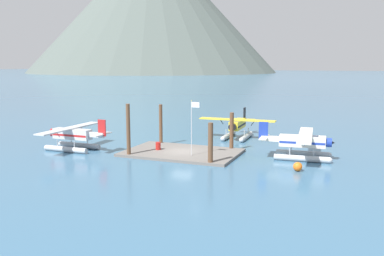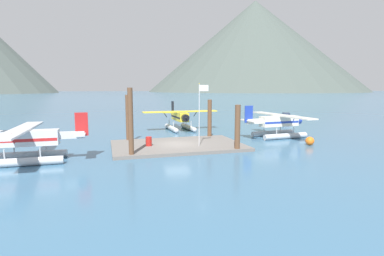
{
  "view_description": "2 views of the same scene",
  "coord_description": "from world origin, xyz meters",
  "px_view_note": "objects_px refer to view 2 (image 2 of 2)",
  "views": [
    {
      "loc": [
        18.07,
        -41.91,
        10.11
      ],
      "look_at": [
        -0.18,
        3.54,
        2.45
      ],
      "focal_mm": 38.48,
      "sensor_mm": 36.0,
      "label": 1
    },
    {
      "loc": [
        -6.75,
        -28.74,
        5.79
      ],
      "look_at": [
        2.34,
        2.93,
        1.44
      ],
      "focal_mm": 28.23,
      "sensor_mm": 36.0,
      "label": 2
    }
  ],
  "objects_px": {
    "flagpole": "(200,107)",
    "fuel_drum": "(149,141)",
    "seaplane_silver_port_aft": "(26,143)",
    "seaplane_cream_stbd_fwd": "(279,124)",
    "mooring_buoy": "(310,141)",
    "seaplane_yellow_bow_right": "(180,119)",
    "boat_white_open_east": "(286,118)"
  },
  "relations": [
    {
      "from": "seaplane_cream_stbd_fwd",
      "to": "fuel_drum",
      "type": "bearing_deg",
      "value": -170.21
    },
    {
      "from": "seaplane_silver_port_aft",
      "to": "boat_white_open_east",
      "type": "bearing_deg",
      "value": 29.78
    },
    {
      "from": "flagpole",
      "to": "seaplane_cream_stbd_fwd",
      "type": "xyz_separation_m",
      "value": [
        11.07,
        4.01,
        -2.44
      ]
    },
    {
      "from": "fuel_drum",
      "to": "boat_white_open_east",
      "type": "bearing_deg",
      "value": 34.41
    },
    {
      "from": "boat_white_open_east",
      "to": "mooring_buoy",
      "type": "bearing_deg",
      "value": -117.59
    },
    {
      "from": "seaplane_yellow_bow_right",
      "to": "seaplane_cream_stbd_fwd",
      "type": "distance_m",
      "value": 13.55
    },
    {
      "from": "seaplane_silver_port_aft",
      "to": "seaplane_cream_stbd_fwd",
      "type": "bearing_deg",
      "value": 11.76
    },
    {
      "from": "mooring_buoy",
      "to": "seaplane_silver_port_aft",
      "type": "height_order",
      "value": "seaplane_silver_port_aft"
    },
    {
      "from": "seaplane_cream_stbd_fwd",
      "to": "seaplane_silver_port_aft",
      "type": "bearing_deg",
      "value": -168.24
    },
    {
      "from": "mooring_buoy",
      "to": "flagpole",
      "type": "bearing_deg",
      "value": 173.19
    },
    {
      "from": "seaplane_cream_stbd_fwd",
      "to": "boat_white_open_east",
      "type": "distance_m",
      "value": 19.6
    },
    {
      "from": "seaplane_yellow_bow_right",
      "to": "mooring_buoy",
      "type": "bearing_deg",
      "value": -55.59
    },
    {
      "from": "mooring_buoy",
      "to": "seaplane_yellow_bow_right",
      "type": "xyz_separation_m",
      "value": [
        -10.07,
        14.71,
        1.14
      ]
    },
    {
      "from": "mooring_buoy",
      "to": "seaplane_cream_stbd_fwd",
      "type": "distance_m",
      "value": 5.49
    },
    {
      "from": "flagpole",
      "to": "seaplane_silver_port_aft",
      "type": "distance_m",
      "value": 15.03
    },
    {
      "from": "flagpole",
      "to": "fuel_drum",
      "type": "xyz_separation_m",
      "value": [
        -4.79,
        1.28,
        -3.27
      ]
    },
    {
      "from": "flagpole",
      "to": "mooring_buoy",
      "type": "distance_m",
      "value": 11.96
    },
    {
      "from": "mooring_buoy",
      "to": "seaplane_silver_port_aft",
      "type": "xyz_separation_m",
      "value": [
        -26.1,
        -0.02,
        1.14
      ]
    },
    {
      "from": "fuel_drum",
      "to": "mooring_buoy",
      "type": "bearing_deg",
      "value": -9.26
    },
    {
      "from": "flagpole",
      "to": "seaplane_yellow_bow_right",
      "type": "relative_size",
      "value": 0.57
    },
    {
      "from": "boat_white_open_east",
      "to": "flagpole",
      "type": "bearing_deg",
      "value": -138.4
    },
    {
      "from": "seaplane_silver_port_aft",
      "to": "boat_white_open_east",
      "type": "xyz_separation_m",
      "value": [
        37.22,
        21.3,
        -1.09
      ]
    },
    {
      "from": "seaplane_cream_stbd_fwd",
      "to": "boat_white_open_east",
      "type": "height_order",
      "value": "seaplane_cream_stbd_fwd"
    },
    {
      "from": "fuel_drum",
      "to": "seaplane_yellow_bow_right",
      "type": "bearing_deg",
      "value": 63.41
    },
    {
      "from": "flagpole",
      "to": "boat_white_open_east",
      "type": "distance_m",
      "value": 30.23
    },
    {
      "from": "seaplane_yellow_bow_right",
      "to": "seaplane_silver_port_aft",
      "type": "distance_m",
      "value": 21.76
    },
    {
      "from": "fuel_drum",
      "to": "seaplane_silver_port_aft",
      "type": "distance_m",
      "value": 10.36
    },
    {
      "from": "flagpole",
      "to": "fuel_drum",
      "type": "relative_size",
      "value": 6.77
    },
    {
      "from": "mooring_buoy",
      "to": "seaplane_cream_stbd_fwd",
      "type": "bearing_deg",
      "value": 92.78
    },
    {
      "from": "mooring_buoy",
      "to": "seaplane_cream_stbd_fwd",
      "type": "xyz_separation_m",
      "value": [
        -0.26,
        5.36,
        1.14
      ]
    },
    {
      "from": "flagpole",
      "to": "seaplane_silver_port_aft",
      "type": "height_order",
      "value": "flagpole"
    },
    {
      "from": "seaplane_yellow_bow_right",
      "to": "boat_white_open_east",
      "type": "bearing_deg",
      "value": 17.24
    }
  ]
}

